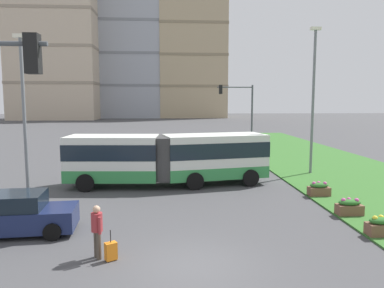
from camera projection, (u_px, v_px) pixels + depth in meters
The scene contains 16 objects.
ground_plane at pixel (193, 266), 11.41m from camera, with size 260.00×260.00×0.00m, color #424244.
grass_median at pixel (376, 185), 22.06m from camera, with size 10.00×70.00×0.08m, color #336628.
articulated_bus at pixel (168, 158), 22.12m from camera, with size 11.99×3.70×3.00m.
car_navy_sedan at pixel (15, 215), 14.08m from camera, with size 4.53×2.31×1.58m.
car_silver_hatch at pixel (112, 146), 35.31m from camera, with size 4.51×2.25×1.58m.
pedestrian_crossing at pixel (97, 228), 11.87m from camera, with size 0.36×0.51×1.74m.
rolling_suitcase at pixel (111, 251), 11.78m from camera, with size 0.43×0.39×0.97m.
flower_planter_0 at pixel (382, 226), 13.80m from camera, with size 1.10×0.56×0.74m.
flower_planter_1 at pixel (349, 207), 16.27m from camera, with size 1.10×0.56×0.74m.
flower_planter_2 at pixel (319, 189), 19.55m from camera, with size 1.10×0.56×0.74m.
traffic_light_far_right at pixel (241, 108), 33.08m from camera, with size 3.21×0.28×6.38m.
streetlight_left at pixel (24, 107), 20.14m from camera, with size 0.70×0.28×8.53m.
streetlight_median at pixel (313, 95), 25.09m from camera, with size 0.70×0.28×9.85m.
apartment_tower_west at pixel (54, 15), 96.60m from camera, with size 21.91×14.87×54.10m.
apartment_tower_westcentre at pixel (137, 26), 107.67m from camera, with size 22.02×15.81×52.54m.
apartment_tower_centre at pixel (192, 44), 110.59m from camera, with size 19.04×18.93×42.98m.
Camera 1 is at (-0.73, -10.87, 5.05)m, focal length 34.91 mm.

